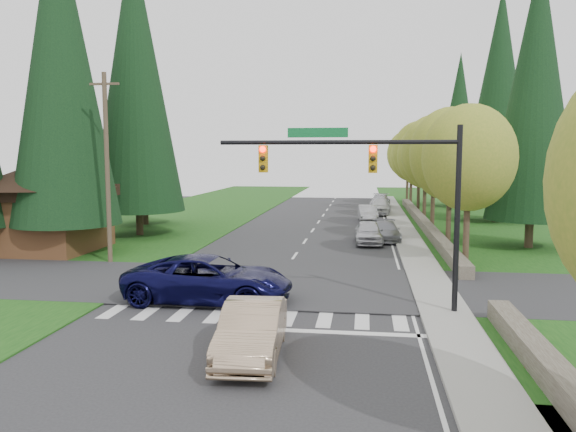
% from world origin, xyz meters
% --- Properties ---
extents(ground, '(120.00, 120.00, 0.00)m').
position_xyz_m(ground, '(0.00, 0.00, 0.00)').
color(ground, '#28282B').
rests_on(ground, ground).
extents(grass_east, '(14.00, 110.00, 0.06)m').
position_xyz_m(grass_east, '(13.00, 20.00, 0.03)').
color(grass_east, '#154512').
rests_on(grass_east, ground).
extents(grass_west, '(14.00, 110.00, 0.06)m').
position_xyz_m(grass_west, '(-13.00, 20.00, 0.03)').
color(grass_west, '#154512').
rests_on(grass_west, ground).
extents(cross_street, '(120.00, 8.00, 0.10)m').
position_xyz_m(cross_street, '(0.00, 8.00, 0.00)').
color(cross_street, '#28282B').
rests_on(cross_street, ground).
extents(sidewalk_east, '(1.80, 80.00, 0.13)m').
position_xyz_m(sidewalk_east, '(6.90, 22.00, 0.07)').
color(sidewalk_east, gray).
rests_on(sidewalk_east, ground).
extents(curb_east, '(0.20, 80.00, 0.13)m').
position_xyz_m(curb_east, '(6.05, 22.00, 0.07)').
color(curb_east, gray).
rests_on(curb_east, ground).
extents(stone_wall_south, '(0.70, 14.00, 0.70)m').
position_xyz_m(stone_wall_south, '(8.60, -3.00, 0.35)').
color(stone_wall_south, '#4C4438').
rests_on(stone_wall_south, ground).
extents(stone_wall_north, '(0.70, 40.00, 0.70)m').
position_xyz_m(stone_wall_north, '(8.60, 30.00, 0.35)').
color(stone_wall_north, '#4C4438').
rests_on(stone_wall_north, ground).
extents(traffic_signal, '(8.70, 0.37, 6.80)m').
position_xyz_m(traffic_signal, '(4.37, 4.50, 4.98)').
color(traffic_signal, black).
rests_on(traffic_signal, ground).
extents(brown_building, '(8.40, 8.40, 5.40)m').
position_xyz_m(brown_building, '(-15.00, 15.00, 3.14)').
color(brown_building, '#4C2D19').
rests_on(brown_building, ground).
extents(utility_pole, '(1.60, 0.24, 10.00)m').
position_xyz_m(utility_pole, '(-9.50, 12.00, 5.14)').
color(utility_pole, '#473828').
rests_on(utility_pole, ground).
extents(decid_tree_0, '(4.80, 4.80, 8.37)m').
position_xyz_m(decid_tree_0, '(9.20, 14.00, 5.60)').
color(decid_tree_0, '#38281C').
rests_on(decid_tree_0, ground).
extents(decid_tree_1, '(5.20, 5.20, 8.80)m').
position_xyz_m(decid_tree_1, '(9.30, 21.00, 5.80)').
color(decid_tree_1, '#38281C').
rests_on(decid_tree_1, ground).
extents(decid_tree_2, '(5.00, 5.00, 8.82)m').
position_xyz_m(decid_tree_2, '(9.10, 28.00, 5.93)').
color(decid_tree_2, '#38281C').
rests_on(decid_tree_2, ground).
extents(decid_tree_3, '(5.00, 5.00, 8.55)m').
position_xyz_m(decid_tree_3, '(9.20, 35.00, 5.66)').
color(decid_tree_3, '#38281C').
rests_on(decid_tree_3, ground).
extents(decid_tree_4, '(5.40, 5.40, 9.18)m').
position_xyz_m(decid_tree_4, '(9.30, 42.00, 6.06)').
color(decid_tree_4, '#38281C').
rests_on(decid_tree_4, ground).
extents(decid_tree_5, '(4.80, 4.80, 8.30)m').
position_xyz_m(decid_tree_5, '(9.10, 49.00, 5.53)').
color(decid_tree_5, '#38281C').
rests_on(decid_tree_5, ground).
extents(decid_tree_6, '(5.20, 5.20, 8.86)m').
position_xyz_m(decid_tree_6, '(9.20, 56.00, 5.86)').
color(decid_tree_6, '#38281C').
rests_on(decid_tree_6, ground).
extents(conifer_w_a, '(6.12, 6.12, 19.80)m').
position_xyz_m(conifer_w_a, '(-13.00, 14.00, 10.79)').
color(conifer_w_a, '#38281C').
rests_on(conifer_w_a, ground).
extents(conifer_w_b, '(5.44, 5.44, 17.80)m').
position_xyz_m(conifer_w_b, '(-16.00, 18.00, 9.79)').
color(conifer_w_b, '#38281C').
rests_on(conifer_w_b, ground).
extents(conifer_w_c, '(6.46, 6.46, 20.80)m').
position_xyz_m(conifer_w_c, '(-12.00, 22.00, 11.29)').
color(conifer_w_c, '#38281C').
rests_on(conifer_w_c, ground).
extents(conifer_w_e, '(5.78, 5.78, 18.80)m').
position_xyz_m(conifer_w_e, '(-14.00, 28.00, 10.29)').
color(conifer_w_e, '#38281C').
rests_on(conifer_w_e, ground).
extents(conifer_e_a, '(5.44, 5.44, 17.80)m').
position_xyz_m(conifer_e_a, '(14.00, 20.00, 9.79)').
color(conifer_e_a, '#38281C').
rests_on(conifer_e_a, ground).
extents(conifer_e_b, '(6.12, 6.12, 19.80)m').
position_xyz_m(conifer_e_b, '(15.00, 34.00, 10.79)').
color(conifer_e_b, '#38281C').
rests_on(conifer_e_b, ground).
extents(conifer_e_c, '(5.10, 5.10, 16.80)m').
position_xyz_m(conifer_e_c, '(14.00, 48.00, 9.29)').
color(conifer_e_c, '#38281C').
rests_on(conifer_e_c, ground).
extents(sedan_champagne, '(1.94, 4.81, 1.55)m').
position_xyz_m(sedan_champagne, '(0.80, -0.72, 0.78)').
color(sedan_champagne, tan).
rests_on(sedan_champagne, ground).
extents(suv_navy, '(6.60, 3.15, 1.82)m').
position_xyz_m(suv_navy, '(-2.07, 5.00, 0.91)').
color(suv_navy, '#0A0A35').
rests_on(suv_navy, ground).
extents(parked_car_a, '(1.94, 4.43, 1.49)m').
position_xyz_m(parked_car_a, '(4.20, 20.51, 0.74)').
color(parked_car_a, silver).
rests_on(parked_car_a, ground).
extents(parked_car_b, '(1.99, 4.49, 1.28)m').
position_xyz_m(parked_car_b, '(5.37, 22.00, 0.64)').
color(parked_car_b, gray).
rests_on(parked_car_b, ground).
extents(parked_car_c, '(1.83, 4.41, 1.42)m').
position_xyz_m(parked_car_c, '(4.20, 32.73, 0.71)').
color(parked_car_c, '#B9B9BE').
rests_on(parked_car_c, ground).
extents(parked_car_d, '(2.26, 4.84, 1.60)m').
position_xyz_m(parked_car_d, '(5.42, 38.81, 0.80)').
color(parked_car_d, silver).
rests_on(parked_car_d, ground).
extents(parked_car_e, '(2.45, 5.25, 1.48)m').
position_xyz_m(parked_car_e, '(5.60, 45.79, 0.74)').
color(parked_car_e, '#B2B2B7').
rests_on(parked_car_e, ground).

